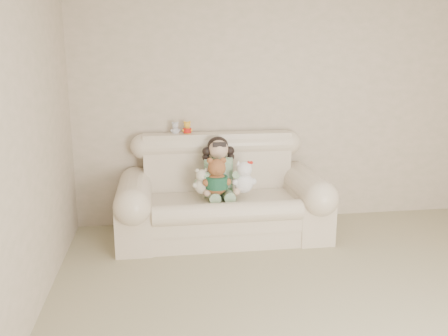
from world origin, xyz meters
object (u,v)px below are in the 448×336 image
at_px(sofa, 223,188).
at_px(white_cat, 244,174).
at_px(brown_teddy, 217,173).
at_px(seated_child, 218,166).
at_px(cream_teddy, 202,179).

relative_size(sofa, white_cat, 5.50).
bearing_deg(sofa, brown_teddy, -117.53).
bearing_deg(seated_child, white_cat, -33.64).
bearing_deg(cream_teddy, white_cat, 10.87).
bearing_deg(seated_child, sofa, -61.72).
height_order(brown_teddy, white_cat, brown_teddy).
bearing_deg(seated_child, cream_teddy, -128.72).
distance_m(sofa, seated_child, 0.23).
xyz_separation_m(sofa, brown_teddy, (-0.08, -0.15, 0.20)).
height_order(white_cat, cream_teddy, white_cat).
height_order(sofa, cream_teddy, sofa).
bearing_deg(brown_teddy, seated_child, 68.11).
distance_m(sofa, white_cat, 0.29).
distance_m(sofa, brown_teddy, 0.26).
relative_size(sofa, brown_teddy, 4.85).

